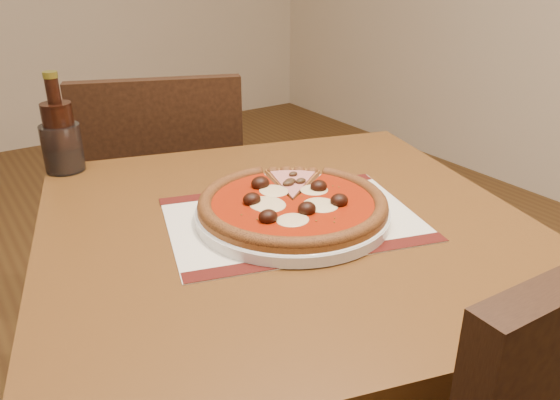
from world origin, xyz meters
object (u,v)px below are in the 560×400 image
object	(u,v)px
plate	(293,213)
pizza	(293,203)
table	(286,272)
water_glass	(63,148)
bottle	(60,133)
chair_far	(166,205)

from	to	relation	value
plate	pizza	xyz separation A→B (m)	(-0.00, -0.00, 0.02)
table	water_glass	bearing A→B (deg)	119.13
water_glass	pizza	bearing A→B (deg)	-60.01
bottle	water_glass	bearing A→B (deg)	164.13
bottle	chair_far	bearing A→B (deg)	38.18
pizza	water_glass	bearing A→B (deg)	119.99
table	pizza	distance (m)	0.13
table	chair_far	size ratio (longest dim) A/B	1.12
plate	bottle	size ratio (longest dim) A/B	1.61
chair_far	pizza	size ratio (longest dim) A/B	2.80
bottle	plate	bearing A→B (deg)	-60.01
plate	water_glass	distance (m)	0.52
chair_far	pizza	world-z (taller)	chair_far
plate	pizza	bearing A→B (deg)	-120.92
chair_far	plate	size ratio (longest dim) A/B	2.72
water_glass	chair_far	bearing A→B (deg)	38.13
chair_far	plate	bearing A→B (deg)	108.17
pizza	water_glass	world-z (taller)	water_glass
chair_far	water_glass	bearing A→B (deg)	59.31
chair_far	bottle	xyz separation A→B (m)	(-0.29, -0.23, 0.32)
table	chair_far	bearing A→B (deg)	86.10
chair_far	plate	world-z (taller)	chair_far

